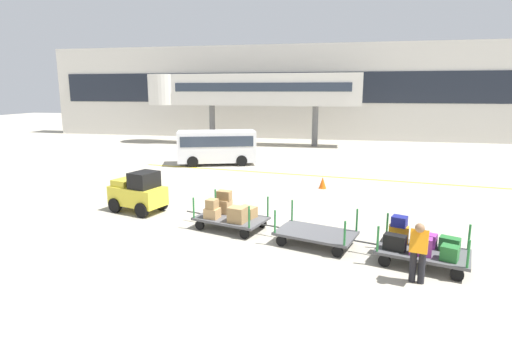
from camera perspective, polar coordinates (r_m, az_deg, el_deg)
ground_plane at (r=14.60m, az=0.67°, el=-7.21°), size 120.00×120.00×0.00m
apron_lead_line at (r=22.10m, az=9.31°, el=-1.02°), size 21.70×2.89×0.01m
terminal_building at (r=39.68m, az=7.93°, el=10.75°), size 53.28×2.51×8.82m
jet_bridge at (r=34.55m, az=-1.93°, el=11.12°), size 18.25×3.00×5.95m
baggage_tug at (r=16.02m, az=-16.36°, el=-3.20°), size 2.33×1.73×1.58m
baggage_cart_lead at (r=13.55m, az=-3.69°, el=-6.28°), size 3.08×2.00×1.19m
baggage_cart_middle at (r=12.38m, az=8.44°, el=-9.04°), size 3.08×2.00×1.10m
baggage_cart_tail at (r=11.74m, az=22.29°, el=-10.03°), size 3.08×2.00×1.14m
baggage_handler at (r=10.46m, az=22.06°, el=-10.56°), size 0.49×0.51×1.56m
shuttle_van at (r=25.35m, az=-5.59°, el=3.45°), size 5.15×3.30×2.10m
safety_cone_near at (r=19.34m, az=9.44°, el=-1.94°), size 0.36×0.36×0.55m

